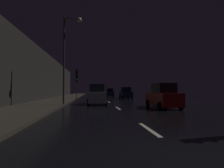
% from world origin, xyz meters
% --- Properties ---
extents(ground, '(25.99, 84.00, 0.02)m').
position_xyz_m(ground, '(0.00, 24.50, -0.01)').
color(ground, black).
extents(sidewalk_left, '(4.40, 84.00, 0.15)m').
position_xyz_m(sidewalk_left, '(-6.80, 24.50, 0.07)').
color(sidewalk_left, '#38332B').
rests_on(sidewalk_left, ground).
extents(building_facade_left, '(0.80, 63.00, 7.19)m').
position_xyz_m(building_facade_left, '(-9.40, 21.00, 3.60)').
color(building_facade_left, '#2D2B28').
rests_on(building_facade_left, ground).
extents(lane_centerline, '(0.16, 30.48, 0.01)m').
position_xyz_m(lane_centerline, '(0.00, 19.41, 0.01)').
color(lane_centerline, beige).
rests_on(lane_centerline, ground).
extents(traffic_light_far_left, '(0.36, 0.48, 4.74)m').
position_xyz_m(traffic_light_far_left, '(-4.49, 24.26, 3.43)').
color(traffic_light_far_left, '#38383A').
rests_on(traffic_light_far_left, ground).
extents(streetlamp_overhead, '(1.70, 0.44, 8.39)m').
position_xyz_m(streetlamp_overhead, '(-4.28, 13.13, 5.44)').
color(streetlamp_overhead, '#2D2D30').
rests_on(streetlamp_overhead, ground).
extents(car_approaching_headlights, '(1.89, 4.08, 2.06)m').
position_xyz_m(car_approaching_headlights, '(-1.58, 14.58, 0.94)').
color(car_approaching_headlights, '#A5A8AD').
rests_on(car_approaching_headlights, ground).
extents(car_parked_right_far, '(1.81, 3.93, 1.98)m').
position_xyz_m(car_parked_right_far, '(3.70, 25.47, 0.90)').
color(car_parked_right_far, '#141E51').
rests_on(car_parked_right_far, ground).
extents(car_parked_right_near, '(1.83, 3.97, 2.00)m').
position_xyz_m(car_parked_right_near, '(3.70, 10.22, 0.91)').
color(car_parked_right_near, maroon).
rests_on(car_parked_right_near, ground).
extents(car_distant_taillights, '(1.72, 3.71, 1.87)m').
position_xyz_m(car_distant_taillights, '(1.97, 35.23, 0.86)').
color(car_distant_taillights, '#141E51').
rests_on(car_distant_taillights, ground).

